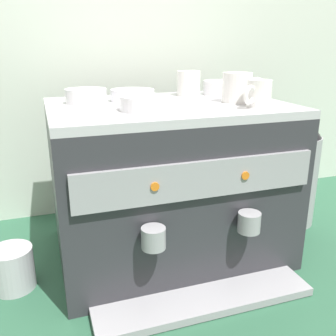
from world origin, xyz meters
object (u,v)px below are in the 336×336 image
ceramic_cup_2 (239,88)px  ceramic_bowl_3 (221,88)px  ceramic_bowl_2 (86,96)px  milk_pitcher (13,268)px  ceramic_bowl_0 (145,103)px  ceramic_bowl_1 (133,95)px  ceramic_cup_1 (188,83)px  ceramic_cup_0 (258,94)px  espresso_machine (168,182)px  coffee_grinder (294,167)px

ceramic_cup_2 → ceramic_bowl_3: bearing=79.7°
ceramic_bowl_2 → milk_pitcher: (-0.23, -0.13, -0.42)m
ceramic_bowl_0 → milk_pitcher: (-0.36, 0.03, -0.41)m
milk_pitcher → ceramic_bowl_3: bearing=14.9°
ceramic_bowl_1 → ceramic_bowl_2: bearing=177.8°
ceramic_bowl_0 → ceramic_cup_1: bearing=47.7°
ceramic_cup_0 → ceramic_bowl_1: 0.35m
espresso_machine → ceramic_bowl_0: (-0.09, -0.08, 0.25)m
ceramic_cup_2 → ceramic_bowl_3: (0.03, 0.17, -0.02)m
ceramic_cup_2 → ceramic_bowl_2: ceramic_cup_2 is taller
ceramic_bowl_1 → coffee_grinder: 0.62m
ceramic_cup_2 → ceramic_bowl_0: 0.29m
ceramic_bowl_0 → ceramic_bowl_3: size_ratio=1.11×
ceramic_bowl_2 → espresso_machine: bearing=-21.6°
ceramic_cup_0 → ceramic_bowl_3: ceramic_cup_0 is taller
ceramic_cup_0 → milk_pitcher: bearing=173.1°
ceramic_bowl_3 → ceramic_cup_2: bearing=-100.3°
ceramic_cup_0 → ceramic_cup_1: 0.28m
milk_pitcher → ceramic_bowl_0: bearing=-5.5°
ceramic_cup_2 → coffee_grinder: ceramic_cup_2 is taller
ceramic_bowl_2 → ceramic_cup_0: bearing=-27.2°
coffee_grinder → ceramic_bowl_2: bearing=177.3°
ceramic_cup_0 → milk_pitcher: ceramic_cup_0 is taller
coffee_grinder → ceramic_cup_2: bearing=-162.6°
ceramic_bowl_1 → ceramic_bowl_2: (-0.13, 0.00, 0.00)m
ceramic_cup_1 → coffee_grinder: 0.47m
coffee_grinder → ceramic_bowl_0: bearing=-166.6°
ceramic_cup_1 → ceramic_bowl_0: (-0.20, -0.22, -0.02)m
espresso_machine → ceramic_cup_2: bearing=-11.2°
espresso_machine → ceramic_bowl_2: 0.34m
ceramic_cup_0 → ceramic_bowl_1: ceramic_cup_0 is taller
ceramic_bowl_0 → coffee_grinder: bearing=13.4°
ceramic_cup_1 → ceramic_cup_2: ceramic_cup_2 is taller
ceramic_bowl_1 → ceramic_bowl_3: 0.31m
milk_pitcher → ceramic_bowl_1: bearing=19.4°
espresso_machine → coffee_grinder: espresso_machine is taller
ceramic_cup_0 → ceramic_bowl_1: bearing=143.8°
ceramic_bowl_0 → milk_pitcher: 0.55m
ceramic_bowl_0 → ceramic_bowl_2: size_ratio=1.12×
ceramic_bowl_3 → coffee_grinder: 0.38m
ceramic_cup_0 → ceramic_cup_2: bearing=94.8°
espresso_machine → ceramic_bowl_3: size_ratio=5.64×
ceramic_cup_0 → ceramic_bowl_2: bearing=152.8°
ceramic_cup_0 → ceramic_bowl_3: size_ratio=0.83×
espresso_machine → ceramic_bowl_3: ceramic_bowl_3 is taller
espresso_machine → ceramic_cup_2: size_ratio=6.06×
ceramic_bowl_2 → coffee_grinder: ceramic_bowl_2 is taller
espresso_machine → coffee_grinder: 0.48m
ceramic_cup_1 → coffee_grinder: ceramic_cup_1 is taller
ceramic_cup_1 → ceramic_cup_2: bearing=-66.1°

